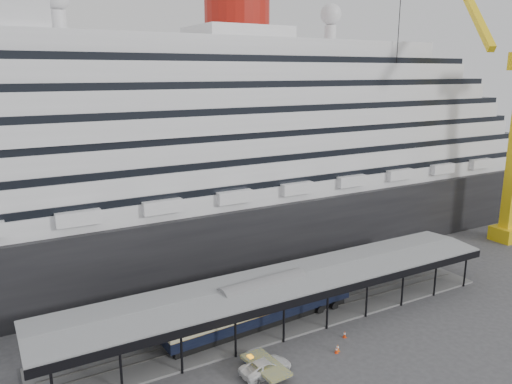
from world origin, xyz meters
TOP-DOWN VIEW (x-y plane):
  - ground at (0.00, 0.00)m, footprint 200.00×200.00m
  - cruise_ship at (0.05, 32.00)m, footprint 130.00×30.00m
  - platform_canopy at (0.00, 5.00)m, footprint 56.00×9.18m
  - crane_yellow at (47.06, 10.54)m, footprint 23.83×18.78m
  - port_truck at (-7.51, -3.13)m, footprint 5.38×2.78m
  - pullman_carriage at (-3.12, 5.00)m, footprint 23.96×4.61m
  - traffic_cone_left at (0.99, -3.43)m, footprint 0.46×0.46m
  - traffic_cone_mid at (0.68, -3.64)m, footprint 0.44×0.44m
  - traffic_cone_right at (3.41, -1.61)m, footprint 0.42×0.42m

SIDE VIEW (x-z plane):
  - ground at x=0.00m, z-range 0.00..0.00m
  - traffic_cone_mid at x=0.68m, z-range 0.00..0.67m
  - traffic_cone_right at x=3.41m, z-range 0.00..0.75m
  - traffic_cone_left at x=0.99m, z-range 0.00..0.80m
  - port_truck at x=-7.51m, z-range 0.00..1.45m
  - platform_canopy at x=0.00m, z-range -0.29..5.01m
  - pullman_carriage at x=-3.12m, z-range -8.87..14.51m
  - cruise_ship at x=0.05m, z-range -3.60..40.30m
  - crane_yellow at x=47.06m, z-range -3.84..43.76m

